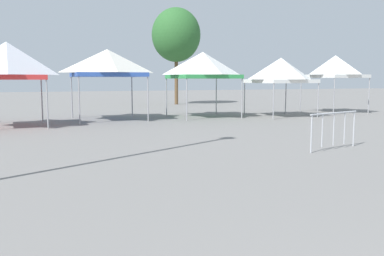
{
  "coord_description": "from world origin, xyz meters",
  "views": [
    {
      "loc": [
        -2.31,
        -0.87,
        2.01
      ],
      "look_at": [
        -0.06,
        4.73,
        1.3
      ],
      "focal_mm": 38.94,
      "sensor_mm": 36.0,
      "label": 1
    }
  ],
  "objects": [
    {
      "name": "canopy_tent_far_right",
      "position": [
        10.63,
        18.38,
        2.48
      ],
      "size": [
        3.05,
        3.05,
        3.16
      ],
      "color": "#9E9EA3",
      "rests_on": "ground"
    },
    {
      "name": "crowd_barrier_near_person",
      "position": [
        5.87,
        8.58,
        0.75
      ],
      "size": [
        2.05,
        0.56,
        1.08
      ],
      "color": "#B7BABF",
      "rests_on": "ground"
    },
    {
      "name": "canopy_tent_center",
      "position": [
        -2.92,
        18.24,
        2.77
      ],
      "size": [
        3.05,
        3.05,
        3.55
      ],
      "color": "#9E9EA3",
      "rests_on": "ground"
    },
    {
      "name": "tree_behind_tents_center",
      "position": [
        9.02,
        30.62,
        5.47
      ],
      "size": [
        3.85,
        3.85,
        7.6
      ],
      "color": "brown",
      "rests_on": "ground"
    },
    {
      "name": "canopy_tent_behind_right",
      "position": [
        1.55,
        19.84,
        2.8
      ],
      "size": [
        3.34,
        3.34,
        3.47
      ],
      "color": "#9E9EA3",
      "rests_on": "ground"
    },
    {
      "name": "canopy_tent_behind_center",
      "position": [
        6.53,
        19.55,
        2.74
      ],
      "size": [
        3.23,
        3.23,
        3.44
      ],
      "color": "#9E9EA3",
      "rests_on": "ground"
    },
    {
      "name": "canopy_tent_left_of_center",
      "position": [
        15.11,
        19.34,
        2.75
      ],
      "size": [
        3.11,
        3.11,
        3.43
      ],
      "color": "#9E9EA3",
      "rests_on": "ground"
    }
  ]
}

